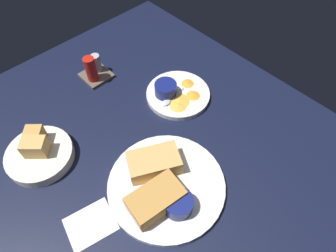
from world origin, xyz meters
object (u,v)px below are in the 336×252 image
plate_chips_companion (178,94)px  bread_basket_rear (39,153)px  sandwich_half_near (154,163)px  condiment_caddy (94,70)px  sandwich_half_far (156,199)px  spoon_by_dark_ramekin (171,186)px  ramekin_light_gravy (166,89)px  plate_sandwich_main (166,185)px  ramekin_dark_sauce (178,204)px  spoon_by_gravy_ramekin (169,100)px

plate_chips_companion → bread_basket_rear: bearing=167.5°
sandwich_half_near → condiment_caddy: condiment_caddy is taller
sandwich_half_far → spoon_by_dark_ramekin: 6.06cm
plate_chips_companion → ramekin_light_gravy: size_ratio=2.91×
plate_sandwich_main → condiment_caddy: bearing=77.6°
bread_basket_rear → ramekin_dark_sauce: bearing=-65.2°
plate_chips_companion → ramekin_dark_sauce: bearing=-134.6°
plate_chips_companion → spoon_by_dark_ramekin: bearing=-137.6°
plate_sandwich_main → ramekin_light_gravy: 31.04cm
plate_sandwich_main → sandwich_half_far: (-5.27, -1.98, 3.20)cm
plate_sandwich_main → ramekin_dark_sauce: (-2.10, -6.32, 3.04)cm
ramekin_dark_sauce → spoon_by_dark_ramekin: ramekin_dark_sauce is taller
spoon_by_gravy_ramekin → ramekin_light_gravy: bearing=64.8°
plate_sandwich_main → plate_chips_companion: same height
sandwich_half_near → spoon_by_dark_ramekin: (-0.51, -6.93, -2.04)cm
ramekin_dark_sauce → ramekin_light_gravy: size_ratio=1.01×
bread_basket_rear → sandwich_half_far: bearing=-66.9°
spoon_by_dark_ramekin → condiment_caddy: 47.52cm
sandwich_half_far → ramekin_dark_sauce: (3.16, -4.34, -0.16)cm
spoon_by_dark_ramekin → ramekin_light_gravy: ramekin_light_gravy is taller
ramekin_dark_sauce → spoon_by_gravy_ramekin: (21.69, 25.99, -1.88)cm
ramekin_dark_sauce → plate_chips_companion: bearing=45.4°
ramekin_dark_sauce → ramekin_light_gravy: bearing=51.5°
sandwich_half_near → condiment_caddy: bearing=77.2°
spoon_by_dark_ramekin → plate_chips_companion: spoon_by_dark_ramekin is taller
ramekin_dark_sauce → condiment_caddy: 52.87cm
spoon_by_dark_ramekin → bread_basket_rear: (-19.15, 31.00, 0.37)cm
spoon_by_gravy_ramekin → bread_basket_rear: (-38.32, 9.96, 0.37)cm
sandwich_half_near → ramekin_light_gravy: (20.08, 17.12, -0.28)cm
plate_sandwich_main → sandwich_half_near: bearing=80.6°
sandwich_half_near → sandwich_half_far: 9.75cm
sandwich_half_far → bread_basket_rear: 34.39cm
spoon_by_dark_ramekin → plate_chips_companion: size_ratio=0.47×
spoon_by_gravy_ramekin → sandwich_half_far: bearing=-138.9°
ramekin_dark_sauce → condiment_caddy: bearing=76.9°
spoon_by_gravy_ramekin → condiment_caddy: (-9.67, 25.50, 1.44)cm
sandwich_half_near → sandwich_half_far: size_ratio=1.07×
sandwich_half_near → spoon_by_gravy_ramekin: size_ratio=1.51×
ramekin_light_gravy → condiment_caddy: 25.08cm
sandwich_half_near → ramekin_dark_sauce: sandwich_half_near is taller
sandwich_half_far → ramekin_dark_sauce: bearing=-53.9°
condiment_caddy → plate_chips_companion: bearing=-60.6°
condiment_caddy → sandwich_half_far: bearing=-107.9°
bread_basket_rear → spoon_by_dark_ramekin: bearing=-58.3°
sandwich_half_far → ramekin_light_gravy: (26.26, 24.65, -0.28)cm
plate_sandwich_main → spoon_by_dark_ramekin: (0.41, -1.38, 1.16)cm
ramekin_dark_sauce → bread_basket_rear: 39.64cm
spoon_by_gravy_ramekin → bread_basket_rear: bread_basket_rear is taller
ramekin_dark_sauce → spoon_by_gravy_ramekin: 33.90cm
sandwich_half_far → spoon_by_dark_ramekin: size_ratio=1.48×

